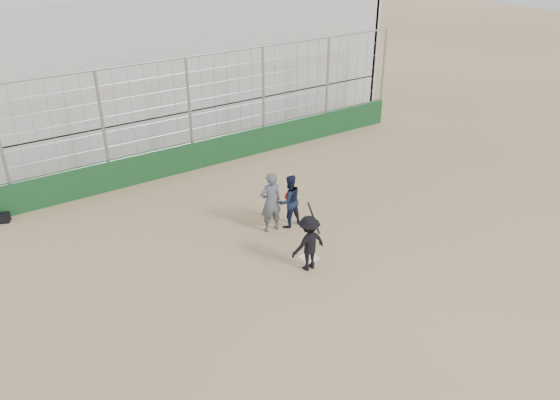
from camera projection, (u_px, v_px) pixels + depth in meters
ground at (309, 258)px, 14.59m from camera, size 90.00×90.00×0.00m
home_plate at (309, 258)px, 14.59m from camera, size 0.44×0.44×0.02m
backstop at (192, 144)px, 19.30m from camera, size 18.10×0.25×4.04m
bleachers at (135, 60)px, 22.03m from camera, size 20.25×6.70×6.98m
batter_at_plate at (309, 243)px, 13.85m from camera, size 1.00×0.73×1.70m
catcher_crouched at (289, 209)px, 15.85m from camera, size 0.84×0.68×1.11m
umpire at (271, 205)px, 15.52m from camera, size 0.69×0.48×1.65m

